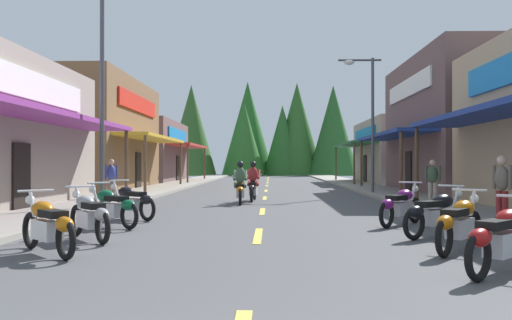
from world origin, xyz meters
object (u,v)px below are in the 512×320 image
rider_cruising_trailing (253,184)px  pedestrian_by_shop (111,177)px  motorcycle_parked_right_3 (401,205)px  motorcycle_parked_right_1 (459,223)px  motorcycle_parked_left_1 (89,215)px  streetlamp_right (367,106)px  motorcycle_parked_left_2 (111,206)px  streetlamp_left (111,70)px  rider_cruising_lead (240,186)px  motorcycle_parked_left_0 (48,225)px  pedestrian_waiting (502,185)px  motorcycle_parked_left_3 (131,201)px  motorcycle_parked_right_2 (436,213)px  motorcycle_parked_right_0 (502,238)px  pedestrian_browsing (433,179)px

rider_cruising_trailing → pedestrian_by_shop: (-5.59, -0.09, 0.30)m
motorcycle_parked_right_3 → pedestrian_by_shop: (-9.38, 8.21, 0.47)m
motorcycle_parked_right_1 → motorcycle_parked_left_1: 6.77m
streetlamp_right → motorcycle_parked_left_2: 15.92m
streetlamp_left → rider_cruising_lead: (3.93, 2.82, -3.78)m
motorcycle_parked_right_1 → pedestrian_by_shop: 15.32m
streetlamp_left → motorcycle_parked_left_1: bearing=-76.8°
rider_cruising_trailing → rider_cruising_lead: bearing=167.5°
motorcycle_parked_right_1 → motorcycle_parked_left_0: size_ratio=1.09×
motorcycle_parked_right_3 → motorcycle_parked_left_0: bearing=161.6°
rider_cruising_trailing → pedestrian_waiting: pedestrian_waiting is taller
rider_cruising_trailing → streetlamp_right: bearing=-47.5°
motorcycle_parked_left_0 → motorcycle_parked_left_3: same height
motorcycle_parked_left_0 → rider_cruising_trailing: size_ratio=0.76×
motorcycle_parked_left_2 → pedestrian_waiting: pedestrian_waiting is taller
streetlamp_left → motorcycle_parked_right_3: (8.13, -3.92, -3.95)m
streetlamp_left → rider_cruising_lead: size_ratio=3.24×
motorcycle_parked_left_3 → pedestrian_waiting: size_ratio=1.01×
motorcycle_parked_left_0 → motorcycle_parked_right_3: bearing=-100.8°
pedestrian_waiting → pedestrian_by_shop: bearing=121.8°
motorcycle_parked_left_2 → rider_cruising_trailing: rider_cruising_trailing is taller
motorcycle_parked_right_3 → motorcycle_parked_left_3: same height
streetlamp_right → motorcycle_parked_left_0: size_ratio=3.96×
motorcycle_parked_right_2 → motorcycle_parked_left_1: size_ratio=0.98×
streetlamp_right → motorcycle_parked_right_0: streetlamp_right is taller
motorcycle_parked_left_1 → streetlamp_left: bearing=-24.0°
motorcycle_parked_right_0 → pedestrian_browsing: 12.01m
motorcycle_parked_left_1 → rider_cruising_trailing: size_ratio=0.82×
streetlamp_right → pedestrian_by_shop: (-10.79, -4.44, -3.21)m
streetlamp_right → pedestrian_waiting: 13.23m
pedestrian_by_shop → motorcycle_parked_left_3: bearing=-25.1°
streetlamp_right → pedestrian_by_shop: bearing=-157.6°
motorcycle_parked_right_3 → motorcycle_parked_left_3: size_ratio=1.02×
motorcycle_parked_right_1 → motorcycle_parked_left_3: size_ratio=1.05×
streetlamp_right → pedestrian_waiting: bearing=-86.0°
streetlamp_right → rider_cruising_lead: 8.88m
motorcycle_parked_right_0 → motorcycle_parked_left_1: size_ratio=0.90×
motorcycle_parked_right_2 → pedestrian_by_shop: (-9.61, 10.22, 0.47)m
motorcycle_parked_right_0 → rider_cruising_lead: size_ratio=0.74×
streetlamp_right → motorcycle_parked_right_2: streetlamp_right is taller
motorcycle_parked_right_3 → rider_cruising_lead: (-4.21, 6.74, 0.17)m
rider_cruising_lead → motorcycle_parked_right_3: bearing=-151.4°
motorcycle_parked_right_3 → pedestrian_waiting: size_ratio=1.03×
motorcycle_parked_right_2 → rider_cruising_trailing: 11.06m
streetlamp_right → motorcycle_parked_left_0: streetlamp_right is taller
motorcycle_parked_right_0 → motorcycle_parked_left_0: same height
streetlamp_left → rider_cruising_lead: streetlamp_left is taller
motorcycle_parked_right_3 → streetlamp_right: bearing=32.7°
motorcycle_parked_right_2 → pedestrian_waiting: (2.09, 1.84, 0.48)m
motorcycle_parked_left_1 → pedestrian_browsing: bearing=-83.7°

